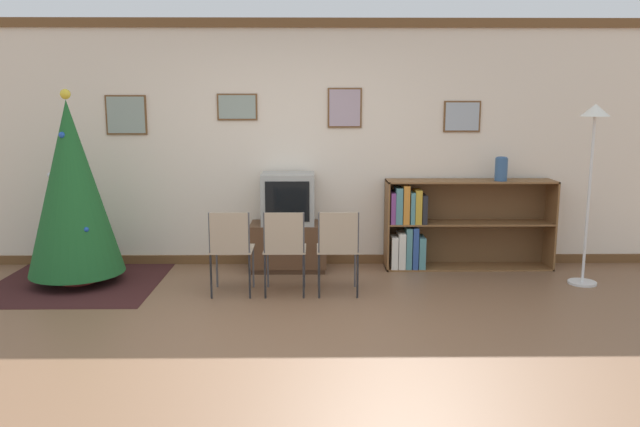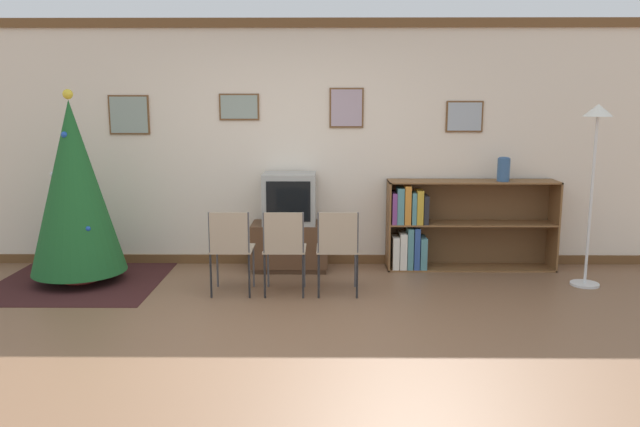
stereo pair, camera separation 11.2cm
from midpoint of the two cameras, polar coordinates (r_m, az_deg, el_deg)
name	(u,v)px [view 2 (the right image)]	position (r m, az deg, el deg)	size (l,w,h in m)	color
ground_plane	(285,337)	(4.99, -2.58, -11.25)	(24.00, 24.00, 0.00)	brown
wall_back	(297,144)	(6.97, -1.68, 6.35)	(8.51, 0.11, 2.70)	silver
area_rug	(81,281)	(6.88, -20.58, -5.78)	(1.66, 1.67, 0.01)	#381919
christmas_tree	(74,188)	(6.69, -21.09, 2.19)	(0.94, 0.94, 1.93)	maroon
tv_console	(290,246)	(6.84, -2.30, -3.00)	(0.82, 0.46, 0.52)	#412A1A
television	(290,198)	(6.74, -2.33, 1.39)	(0.57, 0.44, 0.55)	#9E9E99
folding_chair_left	(231,247)	(5.94, -7.62, -3.03)	(0.40, 0.40, 0.82)	tan
folding_chair_center	(284,247)	(5.89, -2.74, -3.06)	(0.40, 0.40, 0.82)	tan
folding_chair_right	(338,247)	(5.88, 2.18, -3.07)	(0.40, 0.40, 0.82)	tan
bookshelf	(441,226)	(6.98, 11.43, -1.16)	(1.83, 0.36, 0.98)	brown
vase	(504,169)	(6.98, 16.88, 3.92)	(0.13, 0.13, 0.26)	#335684
standing_lamp	(595,148)	(6.64, 24.31, 5.51)	(0.28, 0.28, 1.80)	silver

